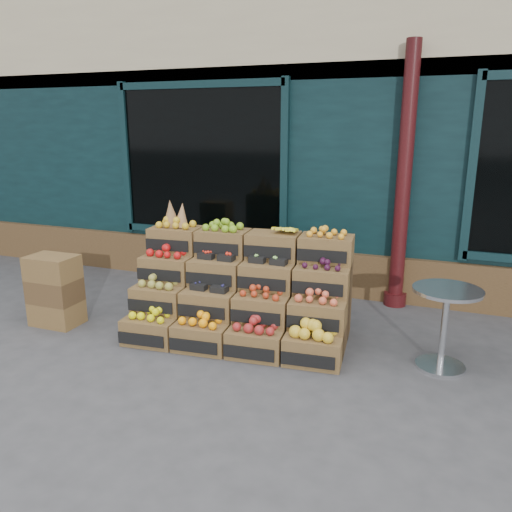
% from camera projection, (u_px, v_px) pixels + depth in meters
% --- Properties ---
extents(ground, '(60.00, 60.00, 0.00)m').
position_uv_depth(ground, '(250.00, 356.00, 5.02)').
color(ground, '#3C3C3F').
rests_on(ground, ground).
extents(shop_facade, '(12.00, 6.24, 4.80)m').
position_uv_depth(shop_facade, '(354.00, 116.00, 9.01)').
color(shop_facade, black).
rests_on(shop_facade, ground).
extents(crate_display, '(2.39, 1.33, 1.44)m').
position_uv_depth(crate_display, '(241.00, 296.00, 5.43)').
color(crate_display, brown).
rests_on(crate_display, ground).
extents(spare_crates, '(0.55, 0.38, 0.82)m').
position_uv_depth(spare_crates, '(55.00, 290.00, 5.73)').
color(spare_crates, brown).
rests_on(spare_crates, ground).
extents(bistro_table, '(0.63, 0.63, 0.80)m').
position_uv_depth(bistro_table, '(445.00, 319.00, 4.66)').
color(bistro_table, silver).
rests_on(bistro_table, ground).
extents(shopkeeper, '(0.85, 0.68, 2.04)m').
position_uv_depth(shopkeeper, '(225.00, 203.00, 8.02)').
color(shopkeeper, '#1D6828').
rests_on(shopkeeper, ground).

